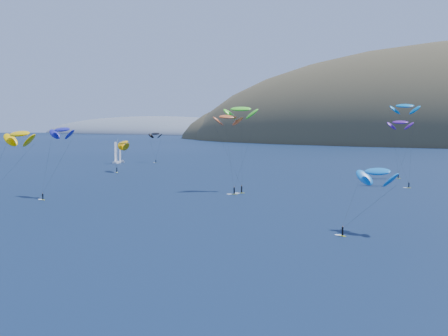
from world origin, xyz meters
name	(u,v)px	position (x,y,z in m)	size (l,w,h in m)	color
headland	(169,135)	(-445.26, 750.08, -3.36)	(460.00, 250.00, 60.00)	slate
sailboat	(117,161)	(-103.30, 184.12, 0.94)	(9.57, 8.51, 11.42)	white
kitesurfer_1	(124,143)	(-71.93, 148.21, 11.44)	(11.00, 11.39, 14.32)	yellow
kitesurfer_2	(20,134)	(-32.64, 57.10, 17.06)	(10.24, 11.10, 19.83)	yellow
kitesurfer_3	(241,109)	(-2.13, 112.25, 23.46)	(10.35, 15.19, 26.15)	yellow
kitesurfer_4	(405,106)	(31.12, 174.69, 25.25)	(10.66, 9.33, 28.03)	yellow
kitesurfer_5	(377,172)	(50.43, 63.06, 10.99)	(9.63, 11.66, 13.45)	yellow
kitesurfer_6	(400,122)	(35.44, 148.50, 19.57)	(9.45, 10.86, 21.73)	yellow
kitesurfer_9	(228,117)	(-4.86, 109.57, 21.17)	(12.02, 9.99, 23.57)	yellow
kitesurfer_10	(62,130)	(-37.43, 76.53, 17.76)	(8.67, 11.65, 20.12)	yellow
kitesurfer_12	(155,134)	(-91.93, 199.32, 13.71)	(7.14, 5.85, 15.72)	yellow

